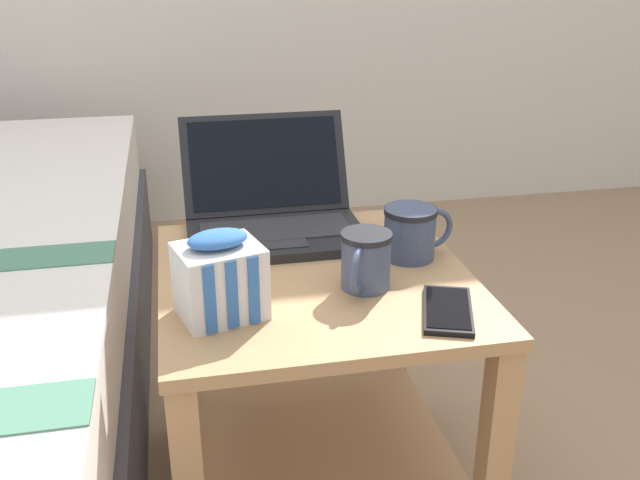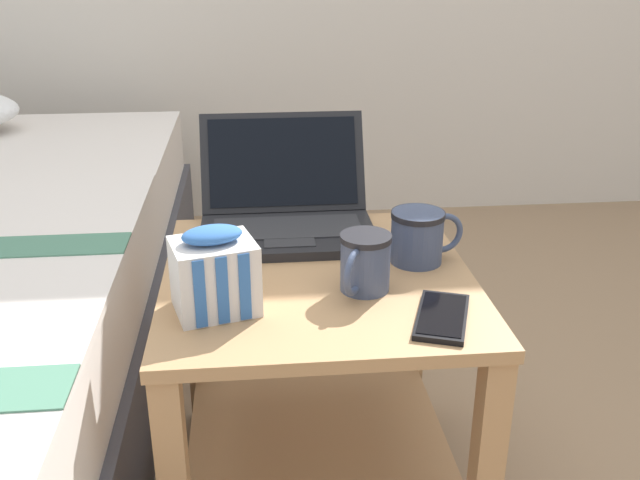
% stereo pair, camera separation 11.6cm
% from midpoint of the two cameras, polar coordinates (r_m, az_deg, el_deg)
% --- Properties ---
extents(bedside_table, '(0.53, 0.57, 0.48)m').
position_cam_midpoint_polar(bedside_table, '(1.32, -2.95, -9.53)').
color(bedside_table, tan).
rests_on(bedside_table, ground_plane).
extents(laptop, '(0.34, 0.31, 0.21)m').
position_cam_midpoint_polar(laptop, '(1.40, -6.17, 2.23)').
color(laptop, black).
rests_on(laptop, bedside_table).
extents(mug_front_left, '(0.09, 0.12, 0.10)m').
position_cam_midpoint_polar(mug_front_left, '(1.16, 0.80, -1.53)').
color(mug_front_left, '#3F4C6B').
rests_on(mug_front_left, bedside_table).
extents(mug_front_right, '(0.14, 0.10, 0.09)m').
position_cam_midpoint_polar(mug_front_right, '(1.28, 4.75, 0.74)').
color(mug_front_right, '#3F4C6B').
rests_on(mug_front_right, bedside_table).
extents(snack_bag, '(0.15, 0.13, 0.14)m').
position_cam_midpoint_polar(snack_bag, '(1.09, -11.05, -3.06)').
color(snack_bag, silver).
rests_on(snack_bag, bedside_table).
extents(cell_phone, '(0.12, 0.17, 0.01)m').
position_cam_midpoint_polar(cell_phone, '(1.11, 7.25, -5.64)').
color(cell_phone, black).
rests_on(cell_phone, bedside_table).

